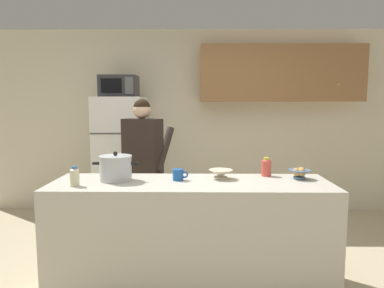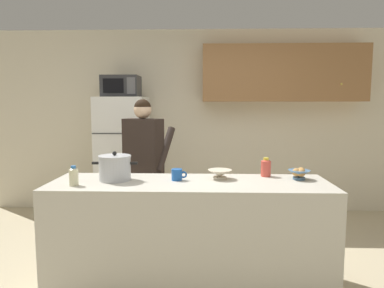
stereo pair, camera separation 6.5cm
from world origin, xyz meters
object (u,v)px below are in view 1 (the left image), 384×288
object	(u,v)px
person_near_pot	(143,156)
refrigerator	(121,158)
bottle_near_edge	(75,176)
microwave	(119,86)
cooking_pot	(116,168)
bread_bowl	(300,173)
bottle_mid_counter	(266,167)
empty_bowl	(221,174)
coffee_mug	(178,175)

from	to	relation	value
person_near_pot	refrigerator	bearing A→B (deg)	115.17
bottle_near_edge	person_near_pot	bearing A→B (deg)	70.77
microwave	bottle_near_edge	world-z (taller)	microwave
cooking_pot	person_near_pot	bearing A→B (deg)	83.58
bread_bowl	bottle_mid_counter	size ratio (longest dim) A/B	1.11
cooking_pot	bottle_mid_counter	bearing A→B (deg)	8.90
person_near_pot	cooking_pot	bearing A→B (deg)	-96.42
person_near_pot	bread_bowl	distance (m)	1.65
refrigerator	empty_bowl	size ratio (longest dim) A/B	8.04
microwave	person_near_pot	world-z (taller)	microwave
coffee_mug	bread_bowl	bearing A→B (deg)	3.48
coffee_mug	bottle_near_edge	size ratio (longest dim) A/B	0.84
person_near_pot	bottle_mid_counter	bearing A→B (deg)	-28.68
microwave	empty_bowl	xyz separation A→B (m)	(1.23, -1.71, -0.82)
refrigerator	microwave	xyz separation A→B (m)	(0.00, -0.02, 0.96)
person_near_pot	bottle_mid_counter	xyz separation A→B (m)	(1.20, -0.65, 0.00)
microwave	cooking_pot	distance (m)	1.97
microwave	empty_bowl	size ratio (longest dim) A/B	2.34
person_near_pot	bread_bowl	size ratio (longest dim) A/B	8.70
person_near_pot	bottle_mid_counter	world-z (taller)	person_near_pot
bottle_mid_counter	microwave	bearing A→B (deg)	136.06
bread_bowl	cooking_pot	bearing A→B (deg)	-177.10
person_near_pot	bread_bowl	world-z (taller)	person_near_pot
bread_bowl	empty_bowl	world-z (taller)	bread_bowl
microwave	bottle_mid_counter	size ratio (longest dim) A/B	2.89
microwave	person_near_pot	distance (m)	1.30
coffee_mug	bottle_mid_counter	world-z (taller)	bottle_mid_counter
cooking_pot	bottle_near_edge	xyz separation A→B (m)	(-0.27, -0.20, -0.03)
refrigerator	coffee_mug	size ratio (longest dim) A/B	12.57
bread_bowl	bottle_near_edge	xyz separation A→B (m)	(-1.83, -0.28, 0.02)
bottle_near_edge	bottle_mid_counter	world-z (taller)	bottle_mid_counter
cooking_pot	empty_bowl	bearing A→B (deg)	4.91
microwave	empty_bowl	bearing A→B (deg)	-54.26
refrigerator	bottle_near_edge	bearing A→B (deg)	-87.82
refrigerator	bottle_near_edge	xyz separation A→B (m)	(0.08, -2.01, 0.17)
cooking_pot	empty_bowl	xyz separation A→B (m)	(0.88, 0.08, -0.06)
coffee_mug	bread_bowl	size ratio (longest dim) A/B	0.71
coffee_mug	bottle_mid_counter	xyz separation A→B (m)	(0.77, 0.19, 0.03)
cooking_pot	bread_bowl	xyz separation A→B (m)	(1.55, 0.08, -0.05)
empty_bowl	person_near_pot	bearing A→B (deg)	135.11
coffee_mug	bottle_near_edge	distance (m)	0.83
person_near_pot	bottle_near_edge	world-z (taller)	person_near_pot
refrigerator	bottle_near_edge	distance (m)	2.02
refrigerator	empty_bowl	xyz separation A→B (m)	(1.23, -1.73, 0.14)
bread_bowl	person_near_pot	bearing A→B (deg)	151.87
microwave	cooking_pot	xyz separation A→B (m)	(0.35, -1.79, -0.76)
person_near_pot	coffee_mug	distance (m)	0.94
coffee_mug	cooking_pot	bearing A→B (deg)	-178.25
coffee_mug	bottle_mid_counter	distance (m)	0.79
empty_bowl	bottle_near_edge	size ratio (longest dim) A/B	1.31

